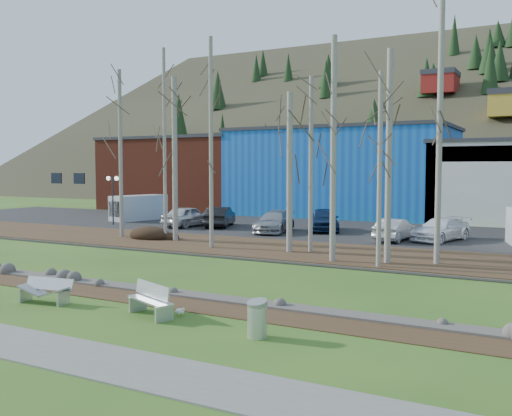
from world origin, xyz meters
The scene contains 34 objects.
ground centered at (0.00, 0.00, 0.00)m, with size 200.00×200.00×0.00m, color #33551C.
footpath centered at (0.00, -3.50, 0.02)m, with size 80.00×2.00×0.04m, color slate.
dirt_strip centered at (0.00, 2.10, 0.01)m, with size 80.00×1.80×0.03m, color #382616.
near_bank_rocks centered at (0.00, 3.10, 0.00)m, with size 80.00×0.80×0.50m, color #47423D, non-canonical shape.
river centered at (0.00, 7.20, 0.00)m, with size 80.00×8.00×0.90m, color black, non-canonical shape.
far_bank_rocks centered at (0.00, 11.30, 0.00)m, with size 80.00×0.80×0.46m, color #47423D, non-canonical shape.
far_bank centered at (0.00, 14.50, 0.07)m, with size 80.00×7.00×0.15m, color #382616.
parking_lot centered at (0.00, 25.00, 0.07)m, with size 80.00×14.00×0.14m, color black.
building_brick centered at (-24.00, 39.00, 3.91)m, with size 16.32×12.24×7.80m.
building_blue centered at (-6.00, 39.00, 4.16)m, with size 20.40×12.24×8.30m.
hillside centered at (0.00, 84.00, 17.50)m, with size 160.00×72.00×35.00m, color #2F2B1D, non-canonical shape.
bench_intact centered at (1.57, 0.37, 0.49)m, with size 2.01×1.26×0.97m.
bench_damaged centered at (-2.59, 0.01, 0.42)m, with size 1.92×0.85×0.82m.
litter_bin centered at (5.49, -0.10, 0.46)m, with size 0.53×0.53×0.92m, color silver.
seagull centered at (2.37, 0.75, 0.15)m, with size 0.38×0.17×0.27m.
dirt_mound centered at (-9.99, 14.71, 0.42)m, with size 2.78×1.96×0.55m, color black.
birch_0 centered at (-12.16, 14.62, 5.42)m, with size 0.24×0.24×10.54m.
birch_1 centered at (-8.75, 14.70, 5.93)m, with size 0.20×0.20×11.56m.
birch_2 centered at (-7.95, 14.63, 5.04)m, with size 0.32×0.32×9.79m.
birch_3 centered at (-4.38, 13.08, 5.87)m, with size 0.22×0.22×11.43m.
birch_4 centered at (0.10, 13.58, 4.28)m, with size 0.30×0.30×8.27m.
birch_5 centered at (1.03, 14.20, 4.69)m, with size 0.23×0.23×9.08m.
birch_6 centered at (5.46, 11.40, 4.43)m, with size 0.21×0.21×8.56m.
birch_7 centered at (3.12, 11.88, 5.37)m, with size 0.28×0.28×10.45m.
birch_8 centered at (5.54, 12.57, 5.02)m, with size 0.29×0.29×9.74m.
birch_9 centered at (7.60, 13.40, 6.57)m, with size 0.26×0.26×12.83m.
street_lamp centered at (-18.05, 20.31, 3.09)m, with size 1.40×0.60×3.74m.
car_0 centered at (-12.05, 21.78, 0.91)m, with size 1.82×4.53×1.55m, color silver.
car_1 centered at (-9.88, 22.82, 0.88)m, with size 1.58×4.52×1.49m, color black.
car_2 centered at (-4.65, 21.42, 0.84)m, with size 1.97×4.85×1.41m, color #94979B.
car_3 centered at (-1.95, 23.80, 0.94)m, with size 1.90×4.72×1.61m, color #12284D.
car_4 centered at (3.73, 20.83, 0.81)m, with size 1.41×4.04×1.33m, color #BCBCBE.
car_5 centered at (6.20, 22.13, 0.82)m, with size 1.92×4.72×1.37m, color white.
van_grey centered at (-18.93, 24.17, 1.18)m, with size 2.89×5.04×2.07m.
Camera 1 is at (12.49, -13.25, 4.50)m, focal length 40.00 mm.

